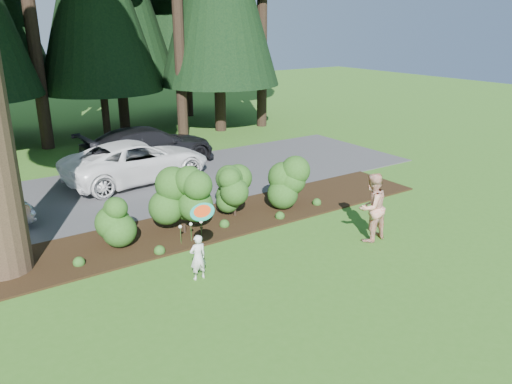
{
  "coord_description": "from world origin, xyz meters",
  "views": [
    {
      "loc": [
        -5.6,
        -8.44,
        5.5
      ],
      "look_at": [
        1.27,
        1.7,
        1.3
      ],
      "focal_mm": 35.0,
      "sensor_mm": 36.0,
      "label": 1
    }
  ],
  "objects_px": {
    "car_dark_suv": "(149,147)",
    "adult": "(372,207)",
    "frisbee": "(202,212)",
    "child": "(198,257)",
    "car_white_suv": "(137,161)"
  },
  "relations": [
    {
      "from": "car_white_suv",
      "to": "frisbee",
      "type": "distance_m",
      "value": 7.98
    },
    {
      "from": "car_dark_suv",
      "to": "frisbee",
      "type": "distance_m",
      "value": 9.74
    },
    {
      "from": "child",
      "to": "car_white_suv",
      "type": "bearing_deg",
      "value": -101.96
    },
    {
      "from": "adult",
      "to": "car_dark_suv",
      "type": "bearing_deg",
      "value": -82.74
    },
    {
      "from": "car_dark_suv",
      "to": "adult",
      "type": "height_order",
      "value": "adult"
    },
    {
      "from": "car_dark_suv",
      "to": "child",
      "type": "distance_m",
      "value": 9.62
    },
    {
      "from": "adult",
      "to": "frisbee",
      "type": "xyz_separation_m",
      "value": [
        -4.66,
        0.54,
        0.72
      ]
    },
    {
      "from": "car_dark_suv",
      "to": "frisbee",
      "type": "relative_size",
      "value": 9.65
    },
    {
      "from": "frisbee",
      "to": "car_white_suv",
      "type": "bearing_deg",
      "value": 78.96
    },
    {
      "from": "child",
      "to": "car_dark_suv",
      "type": "bearing_deg",
      "value": -106.48
    },
    {
      "from": "car_dark_suv",
      "to": "adult",
      "type": "distance_m",
      "value": 10.09
    },
    {
      "from": "frisbee",
      "to": "child",
      "type": "bearing_deg",
      "value": 129.68
    },
    {
      "from": "child",
      "to": "frisbee",
      "type": "height_order",
      "value": "frisbee"
    },
    {
      "from": "adult",
      "to": "frisbee",
      "type": "relative_size",
      "value": 3.29
    },
    {
      "from": "car_dark_suv",
      "to": "car_white_suv",
      "type": "bearing_deg",
      "value": 140.08
    }
  ]
}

